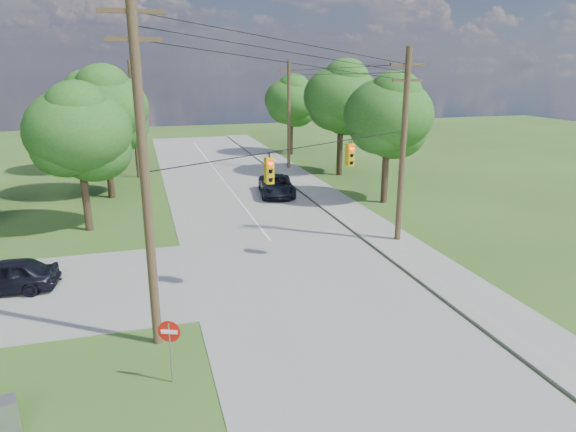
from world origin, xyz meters
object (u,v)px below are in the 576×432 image
object	(u,v)px
car_main_north	(277,186)
control_cabinet	(3,424)
pole_ne	(403,145)
car_cross_dark	(5,276)
do_not_enter_sign	(170,338)
pole_north_e	(289,115)
pole_north_w	(134,119)
pole_sw	(144,172)

from	to	relation	value
car_main_north	control_cabinet	world-z (taller)	car_main_north
pole_ne	car_cross_dark	xyz separation A→B (m)	(-19.65, -1.44, -4.70)
car_cross_dark	car_main_north	size ratio (longest dim) A/B	0.81
control_cabinet	do_not_enter_sign	size ratio (longest dim) A/B	0.65
pole_ne	car_main_north	bearing A→B (deg)	107.49
pole_north_e	pole_ne	bearing A→B (deg)	-90.00
pole_north_w	pole_north_e	bearing A→B (deg)	0.00
do_not_enter_sign	pole_ne	bearing A→B (deg)	59.77
pole_ne	pole_north_w	bearing A→B (deg)	122.29
pole_ne	car_main_north	xyz separation A→B (m)	(-3.82, 12.13, -4.69)
pole_sw	car_cross_dark	bearing A→B (deg)	134.95
pole_sw	pole_north_e	bearing A→B (deg)	65.48
pole_north_e	car_main_north	xyz separation A→B (m)	(-3.82, -9.87, -4.35)
pole_ne	pole_north_e	bearing A→B (deg)	90.00
pole_sw	pole_ne	bearing A→B (deg)	29.38
pole_ne	pole_sw	bearing A→B (deg)	-150.62
pole_sw	do_not_enter_sign	size ratio (longest dim) A/B	5.63
do_not_enter_sign	car_main_north	bearing A→B (deg)	89.24
pole_north_e	car_main_north	distance (m)	11.44
car_main_north	pole_north_w	bearing A→B (deg)	144.42
pole_sw	pole_north_w	xyz separation A→B (m)	(-0.40, 29.60, -1.10)
pole_north_e	pole_north_w	bearing A→B (deg)	180.00
car_cross_dark	do_not_enter_sign	xyz separation A→B (m)	(6.49, -8.80, 0.80)
pole_north_w	car_cross_dark	distance (m)	24.53
car_main_north	do_not_enter_sign	xyz separation A→B (m)	(-9.34, -22.37, 0.79)
pole_ne	control_cabinet	size ratio (longest dim) A/B	7.62
pole_sw	car_main_north	bearing A→B (deg)	63.88
do_not_enter_sign	pole_north_w	bearing A→B (deg)	113.21
pole_ne	control_cabinet	xyz separation A→B (m)	(-17.50, -11.93, -4.78)
pole_north_e	pole_north_w	xyz separation A→B (m)	(-13.90, 0.00, 0.00)
pole_north_e	car_cross_dark	distance (m)	30.90
car_cross_dark	car_main_north	world-z (taller)	car_main_north
pole_sw	pole_ne	world-z (taller)	pole_sw
pole_sw	control_cabinet	xyz separation A→B (m)	(-4.00, -4.33, -5.54)
pole_north_w	control_cabinet	xyz separation A→B (m)	(-3.60, -33.93, -4.44)
car_main_north	do_not_enter_sign	bearing A→B (deg)	-103.84
pole_north_w	car_main_north	xyz separation A→B (m)	(10.08, -9.87, -4.35)
pole_sw	control_cabinet	bearing A→B (deg)	-132.74
pole_north_w	pole_sw	bearing A→B (deg)	-89.23
pole_sw	car_main_north	distance (m)	22.65
pole_ne	pole_north_w	xyz separation A→B (m)	(-13.90, 22.00, -0.34)
car_cross_dark	do_not_enter_sign	world-z (taller)	do_not_enter_sign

